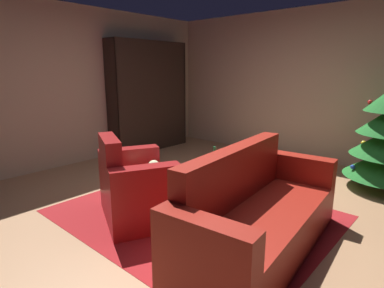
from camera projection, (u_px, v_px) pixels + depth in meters
ground_plane at (208, 209)px, 3.70m from camera, size 6.94×6.94×0.00m
wall_back at (313, 86)px, 5.49m from camera, size 5.90×0.06×2.62m
wall_left at (72, 86)px, 5.29m from camera, size 0.06×5.80×2.62m
area_rug at (194, 214)px, 3.58m from camera, size 2.82×2.31×0.01m
bookshelf_unit at (154, 97)px, 6.34m from camera, size 0.36×1.74×2.12m
armchair_red at (135, 189)px, 3.42m from camera, size 1.16×1.04×0.92m
couch_red at (257, 217)px, 2.83m from camera, size 0.94×2.10×0.91m
coffee_table at (208, 180)px, 3.45m from camera, size 0.69×0.69×0.46m
book_stack_on_table at (204, 171)px, 3.42m from camera, size 0.19×0.19×0.10m
bottle_on_table at (214, 161)px, 3.59m from camera, size 0.08×0.08×0.28m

